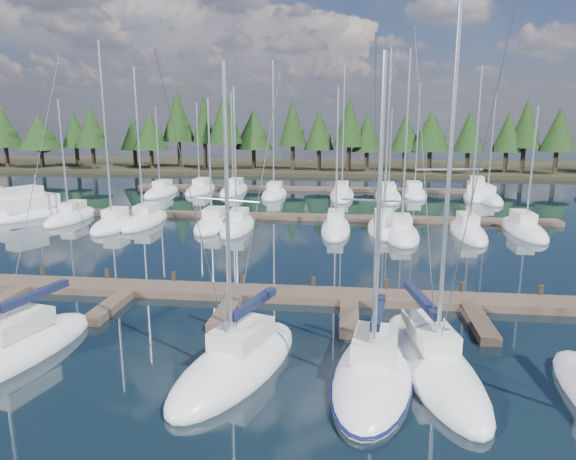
# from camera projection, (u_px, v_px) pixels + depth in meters

# --- Properties ---
(ground) EXTENTS (260.00, 260.00, 0.00)m
(ground) POSITION_uv_depth(u_px,v_px,m) (272.00, 243.00, 39.63)
(ground) COLOR black
(ground) RESTS_ON ground
(far_shore) EXTENTS (220.00, 30.00, 0.60)m
(far_shore) POSITION_uv_depth(u_px,v_px,m) (319.00, 167.00, 97.74)
(far_shore) COLOR black
(far_shore) RESTS_ON ground
(main_dock) EXTENTS (44.00, 6.13, 0.90)m
(main_dock) POSITION_uv_depth(u_px,v_px,m) (236.00, 296.00, 27.32)
(main_dock) COLOR brown
(main_dock) RESTS_ON ground
(back_docks) EXTENTS (50.00, 21.80, 0.40)m
(back_docks) POSITION_uv_depth(u_px,v_px,m) (297.00, 201.00, 58.57)
(back_docks) COLOR brown
(back_docks) RESTS_ON ground
(front_sailboat_2) EXTENTS (4.36, 8.81, 12.85)m
(front_sailboat_2) POSITION_uv_depth(u_px,v_px,m) (12.00, 352.00, 20.62)
(front_sailboat_2) COLOR silver
(front_sailboat_2) RESTS_ON ground
(front_sailboat_3) EXTENTS (5.26, 8.68, 12.16)m
(front_sailboat_3) POSITION_uv_depth(u_px,v_px,m) (237.00, 363.00, 19.73)
(front_sailboat_3) COLOR silver
(front_sailboat_3) RESTS_ON ground
(front_sailboat_4) EXTENTS (3.96, 8.30, 12.38)m
(front_sailboat_4) POSITION_uv_depth(u_px,v_px,m) (373.00, 375.00, 18.84)
(front_sailboat_4) COLOR silver
(front_sailboat_4) RESTS_ON ground
(front_sailboat_5) EXTENTS (4.24, 9.81, 14.10)m
(front_sailboat_5) POSITION_uv_depth(u_px,v_px,m) (431.00, 361.00, 19.83)
(front_sailboat_5) COLOR silver
(front_sailboat_5) RESTS_ON ground
(back_sailboat_rows) EXTENTS (44.94, 32.73, 16.81)m
(back_sailboat_rows) POSITION_uv_depth(u_px,v_px,m) (303.00, 206.00, 54.51)
(back_sailboat_rows) COLOR silver
(back_sailboat_rows) RESTS_ON ground
(motor_yacht_left) EXTENTS (6.83, 10.32, 4.92)m
(motor_yacht_left) POSITION_uv_depth(u_px,v_px,m) (29.00, 212.00, 49.99)
(motor_yacht_left) COLOR silver
(motor_yacht_left) RESTS_ON ground
(motor_yacht_right) EXTENTS (4.42, 8.88, 4.24)m
(motor_yacht_right) POSITION_uv_depth(u_px,v_px,m) (476.00, 194.00, 61.83)
(motor_yacht_right) COLOR silver
(motor_yacht_right) RESTS_ON ground
(tree_line) EXTENTS (185.22, 11.79, 13.76)m
(tree_line) POSITION_uv_depth(u_px,v_px,m) (300.00, 129.00, 87.04)
(tree_line) COLOR black
(tree_line) RESTS_ON far_shore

